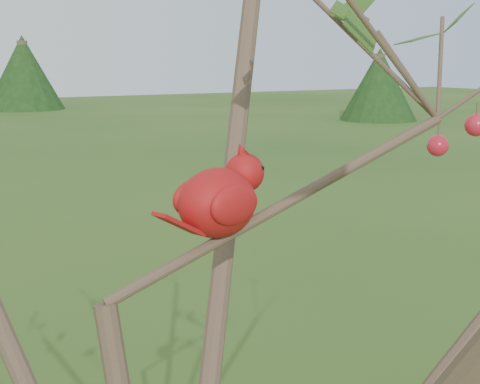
{
  "coord_description": "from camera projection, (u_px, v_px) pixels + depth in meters",
  "views": [
    {
      "loc": [
        -0.39,
        -0.89,
        2.31
      ],
      "look_at": [
        0.18,
        0.1,
        2.1
      ],
      "focal_mm": 55.0,
      "sensor_mm": 36.0,
      "label": 1
    }
  ],
  "objects": [
    {
      "name": "cardinal",
      "position": [
        221.0,
        198.0,
        1.13
      ],
      "size": [
        0.22,
        0.14,
        0.16
      ],
      "rotation": [
        0.0,
        0.0,
        0.28
      ],
      "color": "#AE160E",
      "rests_on": "ground"
    },
    {
      "name": "crabapple_tree",
      "position": [
        187.0,
        199.0,
        0.98
      ],
      "size": [
        2.35,
        2.05,
        2.95
      ],
      "color": "#483226",
      "rests_on": "ground"
    }
  ]
}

